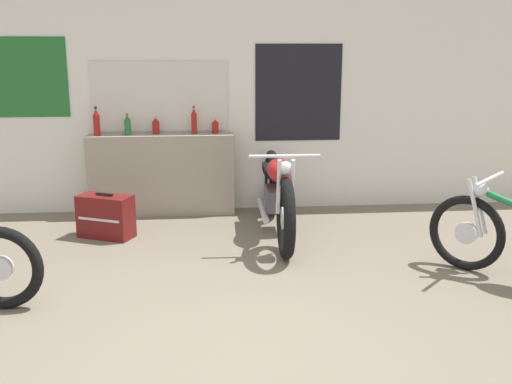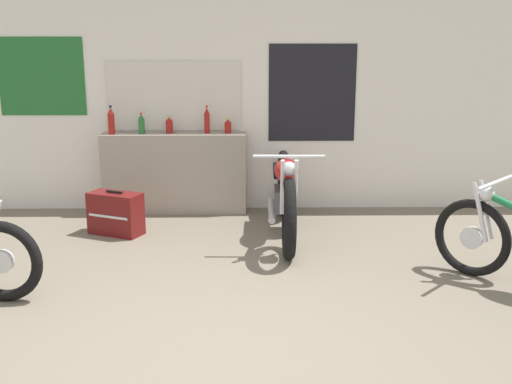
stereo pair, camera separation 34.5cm
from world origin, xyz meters
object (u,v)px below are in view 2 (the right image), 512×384
Objects in this scene: motorcycle_red at (286,193)px; bottle_center at (169,125)px; bottle_leftmost at (111,121)px; bottle_right_center at (207,121)px; hard_case_darkred at (116,214)px; bottle_rightmost at (228,126)px; bottle_left_center at (141,124)px.

bottle_center is at bearing 144.40° from motorcycle_red.
bottle_right_center is (1.05, 0.06, -0.00)m from bottle_leftmost.
bottle_right_center is 0.52× the size of hard_case_darkred.
bottle_center is 1.25m from hard_case_darkred.
motorcycle_red is at bearing -56.21° from bottle_rightmost.
bottle_right_center is at bearing 44.12° from hard_case_darkred.
bottle_center is at bearing 178.46° from bottle_right_center.
bottle_rightmost is (0.66, -0.01, -0.01)m from bottle_center.
bottle_leftmost is at bearing -173.12° from bottle_center.
bottle_center is at bearing 179.46° from bottle_rightmost.
bottle_left_center is at bearing -178.24° from bottle_rightmost.
bottle_center reaches higher than bottle_rightmost.
bottle_right_center is at bearing 3.51° from bottle_leftmost.
bottle_center is 0.63× the size of bottle_right_center.
motorcycle_red is (0.83, -0.89, -0.61)m from bottle_right_center.
bottle_right_center is (0.73, 0.02, 0.03)m from bottle_left_center.
bottle_leftmost is 0.33m from bottle_left_center.
motorcycle_red is at bearing -35.60° from bottle_center.
bottle_left_center is 0.39× the size of hard_case_darkred.
bottle_left_center is at bearing 151.04° from motorcycle_red.
bottle_leftmost is 1.16m from hard_case_darkred.
motorcycle_red is (1.56, -0.86, -0.58)m from bottle_left_center.
bottle_right_center reaches higher than bottle_center.
bottle_left_center is 1.16m from hard_case_darkred.
bottle_leftmost is 0.64m from bottle_center.
bottle_center is 0.09× the size of motorcycle_red.
bottle_right_center is 0.24m from bottle_rightmost.
bottle_left_center is at bearing -173.31° from bottle_center.
bottle_left_center reaches higher than motorcycle_red.
bottle_left_center reaches higher than bottle_rightmost.
bottle_leftmost is 1.06m from bottle_right_center.
bottle_center reaches higher than motorcycle_red.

